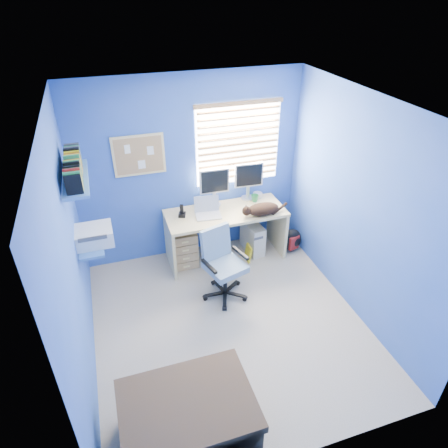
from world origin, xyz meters
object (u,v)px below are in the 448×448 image
object	(u,v)px
desk	(226,235)
tower_pc	(252,238)
office_chair	(223,272)
laptop	(208,209)
cat	(263,209)

from	to	relation	value
desk	tower_pc	distance (m)	0.44
office_chair	laptop	bearing A→B (deg)	88.01
desk	office_chair	bearing A→B (deg)	-110.47
tower_pc	office_chair	world-z (taller)	office_chair
desk	laptop	world-z (taller)	laptop
tower_pc	office_chair	bearing A→B (deg)	-139.25
desk	office_chair	size ratio (longest dim) A/B	1.78
laptop	office_chair	size ratio (longest dim) A/B	0.37
desk	cat	bearing A→B (deg)	-24.99
cat	tower_pc	size ratio (longest dim) A/B	0.98
desk	cat	distance (m)	0.67
desk	cat	world-z (taller)	cat
laptop	tower_pc	world-z (taller)	laptop
laptop	cat	size ratio (longest dim) A/B	0.75
cat	office_chair	world-z (taller)	office_chair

